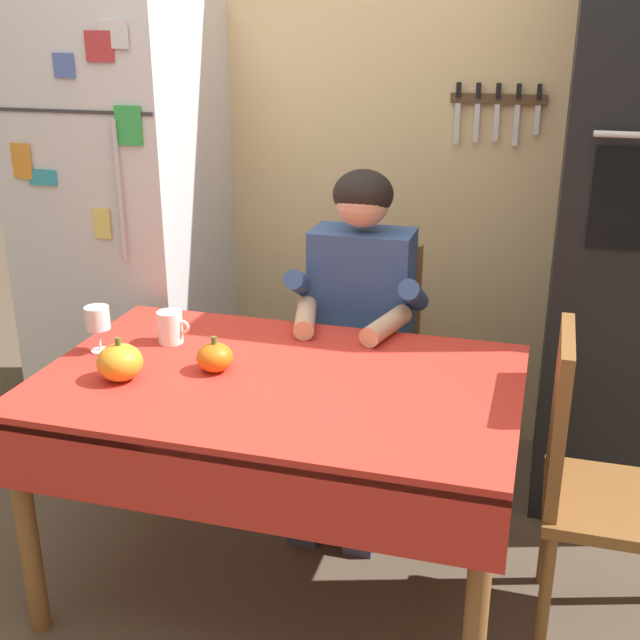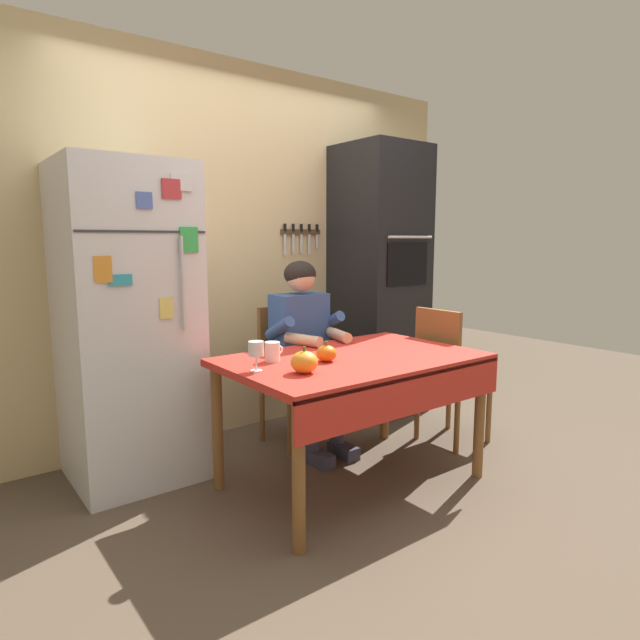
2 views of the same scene
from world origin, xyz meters
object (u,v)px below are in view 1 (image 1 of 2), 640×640
seated_person (357,315)px  chair_behind_person (368,354)px  pumpkin_medium (215,357)px  coffee_mug (171,327)px  wine_glass (98,320)px  chair_right_side (590,476)px  pumpkin_large (120,362)px  dining_table (277,405)px  refrigerator (127,232)px

seated_person → chair_behind_person: bearing=90.0°
pumpkin_medium → seated_person: bearing=63.8°
coffee_mug → wine_glass: size_ratio=0.73×
seated_person → wine_glass: bearing=-141.4°
seated_person → pumpkin_medium: (-0.29, -0.59, 0.05)m
chair_behind_person → chair_right_side: same height
coffee_mug → pumpkin_large: (-0.01, -0.31, 0.00)m
pumpkin_medium → chair_behind_person: bearing=69.5°
dining_table → chair_behind_person: 0.81m
coffee_mug → pumpkin_medium: bearing=-37.2°
pumpkin_medium → pumpkin_large: bearing=-150.9°
wine_glass → refrigerator: bearing=112.6°
pumpkin_large → chair_right_side: bearing=9.4°
dining_table → pumpkin_medium: pumpkin_medium is taller
seated_person → pumpkin_medium: seated_person is taller
seated_person → pumpkin_large: size_ratio=9.36×
chair_right_side → refrigerator: bearing=157.0°
chair_behind_person → pumpkin_medium: (-0.29, -0.78, 0.27)m
refrigerator → chair_behind_person: 1.12m
wine_glass → pumpkin_large: wine_glass is taller
refrigerator → coffee_mug: bearing=-53.0°
dining_table → wine_glass: wine_glass is taller
refrigerator → coffee_mug: refrigerator is taller
chair_behind_person → pumpkin_medium: chair_behind_person is taller
pumpkin_large → dining_table: bearing=16.0°
pumpkin_medium → coffee_mug: bearing=142.8°
refrigerator → pumpkin_large: 1.14m
coffee_mug → pumpkin_medium: size_ratio=1.00×
dining_table → wine_glass: (-0.60, 0.05, 0.19)m
refrigerator → pumpkin_large: bearing=-62.9°
seated_person → coffee_mug: (-0.52, -0.42, 0.06)m
chair_right_side → coffee_mug: size_ratio=8.55×
chair_behind_person → pumpkin_large: bearing=-120.1°
chair_right_side → wine_glass: bearing=-178.1°
chair_right_side → dining_table: bearing=-173.8°
refrigerator → seated_person: size_ratio=1.45×
dining_table → pumpkin_large: size_ratio=10.53×
chair_right_side → wine_glass: 1.54m
chair_behind_person → chair_right_side: (0.80, -0.70, 0.00)m
chair_right_side → pumpkin_medium: bearing=-175.4°
chair_behind_person → wine_glass: chair_behind_person is taller
chair_behind_person → pumpkin_large: size_ratio=6.99×
chair_behind_person → seated_person: (-0.00, -0.19, 0.23)m
wine_glass → pumpkin_large: bearing=-45.5°
seated_person → pumpkin_medium: bearing=-116.2°
seated_person → chair_right_side: seated_person is taller
seated_person → coffee_mug: 0.67m
coffee_mug → chair_right_side: bearing=-3.6°
pumpkin_large → coffee_mug: bearing=87.6°
dining_table → pumpkin_large: pumpkin_large is taller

